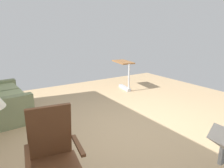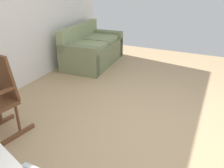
{
  "view_description": "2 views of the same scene",
  "coord_description": "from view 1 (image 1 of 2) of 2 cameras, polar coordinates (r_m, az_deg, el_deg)",
  "views": [
    {
      "loc": [
        -2.64,
        2.18,
        1.76
      ],
      "look_at": [
        0.27,
        0.3,
        0.84
      ],
      "focal_mm": 32.78,
      "sensor_mm": 36.0,
      "label": 1
    },
    {
      "loc": [
        -2.64,
        -0.65,
        1.9
      ],
      "look_at": [
        -0.21,
        0.46,
        0.67
      ],
      "focal_mm": 39.29,
      "sensor_mm": 36.0,
      "label": 2
    }
  ],
  "objects": [
    {
      "name": "rocking_chair",
      "position": [
        2.24,
        -15.98,
        -19.78
      ],
      "size": [
        0.82,
        0.58,
        1.05
      ],
      "color": "brown",
      "rests_on": "ground"
    },
    {
      "name": "couch",
      "position": [
        4.85,
        -28.64,
        -4.45
      ],
      "size": [
        1.65,
        0.96,
        0.85
      ],
      "color": "#737D57",
      "rests_on": "ground"
    },
    {
      "name": "overbed_table",
      "position": [
        6.2,
        3.4,
        3.45
      ],
      "size": [
        0.87,
        0.53,
        0.84
      ],
      "color": "#B2B5BA",
      "rests_on": "ground"
    },
    {
      "name": "ground_plane",
      "position": [
        3.85,
        6.01,
        -12.38
      ],
      "size": [
        7.36,
        7.36,
        0.0
      ],
      "primitive_type": "plane",
      "color": "tan"
    }
  ]
}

